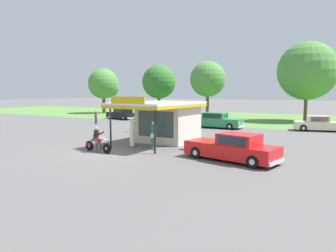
{
  "coord_description": "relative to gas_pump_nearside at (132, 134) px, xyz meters",
  "views": [
    {
      "loc": [
        12.92,
        -14.33,
        3.74
      ],
      "look_at": [
        1.97,
        4.13,
        1.4
      ],
      "focal_mm": 32.9,
      "sensor_mm": 36.0,
      "label": 1
    }
  ],
  "objects": [
    {
      "name": "ground_plane",
      "position": [
        -0.13,
        -2.41,
        -0.92
      ],
      "size": [
        300.0,
        300.0,
        0.0
      ],
      "primitive_type": "plane",
      "color": "#5B5959"
    },
    {
      "name": "grass_verge_strip",
      "position": [
        -0.13,
        27.59,
        -0.92
      ],
      "size": [
        120.0,
        24.0,
        0.01
      ],
      "primitive_type": "cube",
      "color": "#56843D",
      "rests_on": "ground"
    },
    {
      "name": "service_station_kiosk",
      "position": [
        0.88,
        3.12,
        0.83
      ],
      "size": [
        4.42,
        7.19,
        3.49
      ],
      "color": "beige",
      "rests_on": "ground"
    },
    {
      "name": "gas_pump_nearside",
      "position": [
        0.0,
        0.0,
        0.0
      ],
      "size": [
        0.44,
        0.44,
        2.02
      ],
      "color": "slate",
      "rests_on": "ground"
    },
    {
      "name": "gas_pump_offside",
      "position": [
        1.76,
        -0.0,
        -0.07
      ],
      "size": [
        0.44,
        0.44,
        1.87
      ],
      "color": "slate",
      "rests_on": "ground"
    },
    {
      "name": "motorcycle_with_rider",
      "position": [
        -0.82,
        -2.53,
        -0.27
      ],
      "size": [
        2.27,
        0.7,
        1.58
      ],
      "color": "black",
      "rests_on": "ground"
    },
    {
      "name": "featured_classic_sedan",
      "position": [
        7.33,
        -0.6,
        -0.23
      ],
      "size": [
        5.56,
        2.81,
        1.54
      ],
      "color": "red",
      "rests_on": "ground"
    },
    {
      "name": "parked_car_second_row_spare",
      "position": [
        -6.05,
        17.52,
        -0.18
      ],
      "size": [
        5.05,
        2.04,
        1.64
      ],
      "color": "#2D844C",
      "rests_on": "ground"
    },
    {
      "name": "parked_car_back_row_left",
      "position": [
        -14.94,
        17.23,
        -0.21
      ],
      "size": [
        5.39,
        3.06,
        1.54
      ],
      "color": "black",
      "rests_on": "ground"
    },
    {
      "name": "parked_car_back_row_right",
      "position": [
        10.3,
        16.45,
        -0.25
      ],
      "size": [
        5.11,
        2.92,
        1.5
      ],
      "color": "beige",
      "rests_on": "ground"
    },
    {
      "name": "parked_car_back_row_centre_right",
      "position": [
        0.57,
        13.92,
        -0.18
      ],
      "size": [
        5.58,
        2.05,
        1.62
      ],
      "color": "#2D844C",
      "rests_on": "ground"
    },
    {
      "name": "bystander_admiring_sedan",
      "position": [
        -4.64,
        6.88,
        -0.03
      ],
      "size": [
        0.37,
        0.37,
        1.67
      ],
      "color": "brown",
      "rests_on": "ground"
    },
    {
      "name": "bystander_standing_back_lot",
      "position": [
        -13.38,
        10.43,
        -0.12
      ],
      "size": [
        0.34,
        0.34,
        1.53
      ],
      "color": "#2D3351",
      "rests_on": "ground"
    },
    {
      "name": "tree_oak_left",
      "position": [
        -14.77,
        26.85,
        4.47
      ],
      "size": [
        5.59,
        5.59,
        8.3
      ],
      "color": "brown",
      "rests_on": "ground"
    },
    {
      "name": "tree_oak_far_left",
      "position": [
        -25.72,
        25.72,
        4.23
      ],
      "size": [
        5.44,
        5.44,
        8.04
      ],
      "color": "brown",
      "rests_on": "ground"
    },
    {
      "name": "tree_oak_right",
      "position": [
        -5.54,
        26.07,
        4.69
      ],
      "size": [
        5.27,
        5.27,
        8.35
      ],
      "color": "brown",
      "rests_on": "ground"
    },
    {
      "name": "tree_oak_centre",
      "position": [
        7.78,
        26.73,
        5.56
      ],
      "size": [
        7.45,
        7.45,
        10.22
      ],
      "color": "brown",
      "rests_on": "ground"
    },
    {
      "name": "spare_tire_stack",
      "position": [
        3.77,
        1.11,
        -0.65
      ],
      "size": [
        0.6,
        0.6,
        0.54
      ],
      "color": "black",
      "rests_on": "ground"
    }
  ]
}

